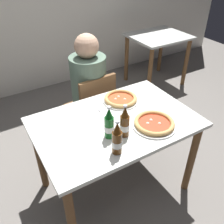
{
  "coord_description": "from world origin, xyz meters",
  "views": [
    {
      "loc": [
        -0.77,
        -1.24,
        1.86
      ],
      "look_at": [
        0.0,
        0.05,
        0.8
      ],
      "focal_mm": 39.39,
      "sensor_mm": 36.0,
      "label": 1
    }
  ],
  "objects_px": {
    "dining_table_main": "(115,133)",
    "dining_table_background": "(157,46)",
    "napkin_with_cutlery": "(88,109)",
    "beer_bottle_left": "(109,124)",
    "beer_bottle_center": "(125,123)",
    "beer_bottle_right": "(117,140)",
    "pizza_marinara_far": "(154,123)",
    "chair_behind_table": "(93,107)",
    "diner_seated": "(90,97)",
    "pizza_margherita_near": "(121,99)"
  },
  "relations": [
    {
      "from": "dining_table_main",
      "to": "dining_table_background",
      "type": "distance_m",
      "value": 2.13
    },
    {
      "from": "dining_table_background",
      "to": "napkin_with_cutlery",
      "type": "height_order",
      "value": "napkin_with_cutlery"
    },
    {
      "from": "beer_bottle_left",
      "to": "beer_bottle_center",
      "type": "bearing_deg",
      "value": -23.26
    },
    {
      "from": "dining_table_main",
      "to": "beer_bottle_right",
      "type": "distance_m",
      "value": 0.4
    },
    {
      "from": "dining_table_background",
      "to": "pizza_marinara_far",
      "type": "xyz_separation_m",
      "value": [
        -1.38,
        -1.61,
        0.18
      ]
    },
    {
      "from": "pizza_marinara_far",
      "to": "beer_bottle_left",
      "type": "distance_m",
      "value": 0.36
    },
    {
      "from": "chair_behind_table",
      "to": "diner_seated",
      "type": "xyz_separation_m",
      "value": [
        -0.01,
        0.05,
        0.1
      ]
    },
    {
      "from": "diner_seated",
      "to": "beer_bottle_right",
      "type": "relative_size",
      "value": 4.89
    },
    {
      "from": "chair_behind_table",
      "to": "dining_table_background",
      "type": "xyz_separation_m",
      "value": [
        1.48,
        0.8,
        0.11
      ]
    },
    {
      "from": "pizza_margherita_near",
      "to": "chair_behind_table",
      "type": "bearing_deg",
      "value": 99.67
    },
    {
      "from": "pizza_margherita_near",
      "to": "beer_bottle_right",
      "type": "bearing_deg",
      "value": -124.77
    },
    {
      "from": "beer_bottle_left",
      "to": "beer_bottle_center",
      "type": "relative_size",
      "value": 1.0
    },
    {
      "from": "dining_table_background",
      "to": "beer_bottle_left",
      "type": "distance_m",
      "value": 2.33
    },
    {
      "from": "chair_behind_table",
      "to": "beer_bottle_right",
      "type": "relative_size",
      "value": 3.44
    },
    {
      "from": "dining_table_background",
      "to": "beer_bottle_right",
      "type": "xyz_separation_m",
      "value": [
        -1.76,
        -1.7,
        0.26
      ]
    },
    {
      "from": "dining_table_main",
      "to": "beer_bottle_right",
      "type": "bearing_deg",
      "value": -120.01
    },
    {
      "from": "beer_bottle_center",
      "to": "beer_bottle_right",
      "type": "height_order",
      "value": "same"
    },
    {
      "from": "beer_bottle_right",
      "to": "napkin_with_cutlery",
      "type": "relative_size",
      "value": 1.05
    },
    {
      "from": "pizza_marinara_far",
      "to": "napkin_with_cutlery",
      "type": "distance_m",
      "value": 0.54
    },
    {
      "from": "dining_table_background",
      "to": "beer_bottle_center",
      "type": "bearing_deg",
      "value": -135.71
    },
    {
      "from": "beer_bottle_left",
      "to": "diner_seated",
      "type": "bearing_deg",
      "value": 73.38
    },
    {
      "from": "chair_behind_table",
      "to": "dining_table_background",
      "type": "distance_m",
      "value": 1.69
    },
    {
      "from": "diner_seated",
      "to": "napkin_with_cutlery",
      "type": "xyz_separation_m",
      "value": [
        -0.21,
        -0.42,
        0.17
      ]
    },
    {
      "from": "diner_seated",
      "to": "beer_bottle_left",
      "type": "distance_m",
      "value": 0.87
    },
    {
      "from": "pizza_margherita_near",
      "to": "beer_bottle_right",
      "type": "height_order",
      "value": "beer_bottle_right"
    },
    {
      "from": "dining_table_background",
      "to": "beer_bottle_left",
      "type": "xyz_separation_m",
      "value": [
        -1.72,
        -1.54,
        0.26
      ]
    },
    {
      "from": "dining_table_main",
      "to": "pizza_margherita_near",
      "type": "relative_size",
      "value": 4.08
    },
    {
      "from": "pizza_marinara_far",
      "to": "beer_bottle_center",
      "type": "distance_m",
      "value": 0.26
    },
    {
      "from": "chair_behind_table",
      "to": "diner_seated",
      "type": "relative_size",
      "value": 0.7
    },
    {
      "from": "pizza_margherita_near",
      "to": "beer_bottle_left",
      "type": "height_order",
      "value": "beer_bottle_left"
    },
    {
      "from": "beer_bottle_right",
      "to": "dining_table_background",
      "type": "bearing_deg",
      "value": 44.06
    },
    {
      "from": "beer_bottle_left",
      "to": "pizza_marinara_far",
      "type": "bearing_deg",
      "value": -10.84
    },
    {
      "from": "beer_bottle_center",
      "to": "diner_seated",
      "type": "bearing_deg",
      "value": 80.48
    },
    {
      "from": "pizza_margherita_near",
      "to": "beer_bottle_center",
      "type": "bearing_deg",
      "value": -119.19
    },
    {
      "from": "pizza_marinara_far",
      "to": "napkin_with_cutlery",
      "type": "relative_size",
      "value": 1.35
    },
    {
      "from": "diner_seated",
      "to": "dining_table_background",
      "type": "height_order",
      "value": "diner_seated"
    },
    {
      "from": "chair_behind_table",
      "to": "pizza_margherita_near",
      "type": "distance_m",
      "value": 0.5
    },
    {
      "from": "beer_bottle_left",
      "to": "pizza_margherita_near",
      "type": "bearing_deg",
      "value": 47.7
    },
    {
      "from": "beer_bottle_right",
      "to": "beer_bottle_center",
      "type": "bearing_deg",
      "value": 41.1
    },
    {
      "from": "chair_behind_table",
      "to": "napkin_with_cutlery",
      "type": "relative_size",
      "value": 3.6
    },
    {
      "from": "diner_seated",
      "to": "chair_behind_table",
      "type": "bearing_deg",
      "value": -83.59
    },
    {
      "from": "beer_bottle_right",
      "to": "napkin_with_cutlery",
      "type": "height_order",
      "value": "beer_bottle_right"
    },
    {
      "from": "dining_table_main",
      "to": "dining_table_background",
      "type": "bearing_deg",
      "value": 41.62
    },
    {
      "from": "dining_table_main",
      "to": "napkin_with_cutlery",
      "type": "height_order",
      "value": "napkin_with_cutlery"
    },
    {
      "from": "chair_behind_table",
      "to": "dining_table_background",
      "type": "bearing_deg",
      "value": -156.09
    },
    {
      "from": "chair_behind_table",
      "to": "beer_bottle_left",
      "type": "height_order",
      "value": "beer_bottle_left"
    },
    {
      "from": "dining_table_main",
      "to": "napkin_with_cutlery",
      "type": "distance_m",
      "value": 0.29
    },
    {
      "from": "napkin_with_cutlery",
      "to": "beer_bottle_center",
      "type": "bearing_deg",
      "value": -80.48
    },
    {
      "from": "napkin_with_cutlery",
      "to": "chair_behind_table",
      "type": "bearing_deg",
      "value": 59.53
    },
    {
      "from": "dining_table_main",
      "to": "beer_bottle_center",
      "type": "height_order",
      "value": "beer_bottle_center"
    }
  ]
}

